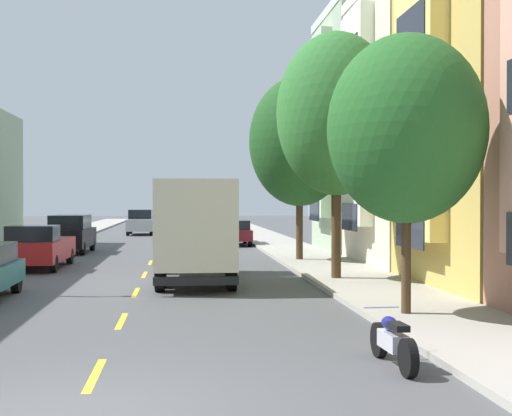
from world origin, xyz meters
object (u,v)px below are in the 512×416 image
street_tree_third (300,142)px  parked_motorcycle (393,341)px  delivery_box_truck (196,225)px  parked_pickup_red (38,248)px  street_tree_second (336,114)px  parked_suv_black (70,234)px  street_tree_nearest (406,129)px  parked_wagon_burgundy (234,232)px  parked_wagon_sky (219,222)px  moving_silver_sedan (141,222)px  parked_hatchback_navy (220,225)px

street_tree_third → parked_motorcycle: bearing=-94.9°
delivery_box_truck → parked_pickup_red: delivery_box_truck is taller
street_tree_second → parked_suv_black: 18.23m
street_tree_nearest → parked_wagon_burgundy: (-1.96, 26.95, -3.51)m
street_tree_second → parked_wagon_sky: 38.67m
moving_silver_sedan → parked_motorcycle: 45.41m
street_tree_second → parked_suv_black: (-10.69, 14.06, -4.54)m
parked_suv_black → parked_wagon_burgundy: 10.28m
street_tree_second → moving_silver_sedan: (-8.20, 32.97, -4.54)m
street_tree_third → delivery_box_truck: size_ratio=1.06×
street_tree_nearest → parked_motorcycle: 6.18m
parked_wagon_sky → parked_wagon_burgundy: 18.85m
street_tree_nearest → parked_wagon_burgundy: street_tree_nearest is taller
parked_wagon_burgundy → parked_motorcycle: (0.31, -31.44, -0.39)m
street_tree_second → parked_pickup_red: (-10.66, 5.69, -4.70)m
street_tree_nearest → parked_hatchback_navy: bearing=93.1°
parked_wagon_burgundy → moving_silver_sedan: size_ratio=0.98×
parked_pickup_red → parked_motorcycle: 19.82m
street_tree_second → moving_silver_sedan: size_ratio=1.69×
delivery_box_truck → parked_wagon_sky: delivery_box_truck is taller
street_tree_second → delivery_box_truck: bearing=175.9°
delivery_box_truck → parked_motorcycle: (2.95, -12.29, -1.47)m
parked_hatchback_navy → parked_suv_black: parked_suv_black is taller
street_tree_second → delivery_box_truck: size_ratio=1.09×
street_tree_nearest → delivery_box_truck: (-4.60, 7.79, -2.44)m
street_tree_nearest → delivery_box_truck: size_ratio=0.85×
street_tree_nearest → delivery_box_truck: street_tree_nearest is taller
parked_motorcycle → delivery_box_truck: bearing=103.5°
parked_hatchback_navy → parked_pickup_red: 27.51m
street_tree_nearest → street_tree_second: bearing=90.0°
parked_wagon_sky → moving_silver_sedan: 8.25m
parked_hatchback_navy → parked_wagon_burgundy: (0.18, -12.36, 0.05)m
parked_pickup_red → parked_wagon_sky: bearing=75.0°
street_tree_nearest → parked_motorcycle: (-1.65, -4.50, -3.90)m
delivery_box_truck → parked_suv_black: bearing=113.9°
street_tree_second → street_tree_third: 7.47m
parked_motorcycle → street_tree_second: bearing=82.1°
street_tree_second → parked_wagon_burgundy: street_tree_second is taller
street_tree_third → parked_wagon_burgundy: size_ratio=1.67×
parked_wagon_burgundy → parked_motorcycle: size_ratio=2.29×
delivery_box_truck → moving_silver_sedan: bearing=96.3°
parked_hatchback_navy → parked_wagon_sky: size_ratio=0.85×
parked_motorcycle → street_tree_nearest: bearing=69.9°
parked_suv_black → parked_motorcycle: (9.04, -26.02, -0.58)m
parked_hatchback_navy → parked_wagon_sky: same height
street_tree_nearest → moving_silver_sedan: (-8.20, 40.43, -3.33)m
street_tree_second → delivery_box_truck: (-4.60, 0.33, -3.64)m
parked_wagon_sky → moving_silver_sedan: size_ratio=0.98×
street_tree_nearest → parked_pickup_red: bearing=129.0°
delivery_box_truck → street_tree_third: bearing=57.2°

